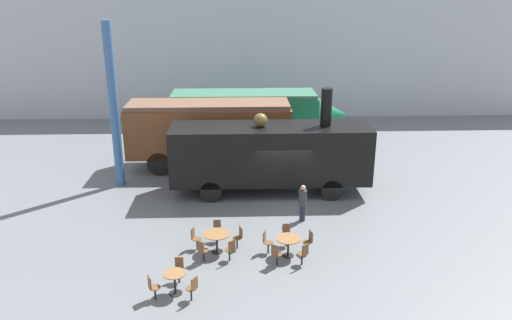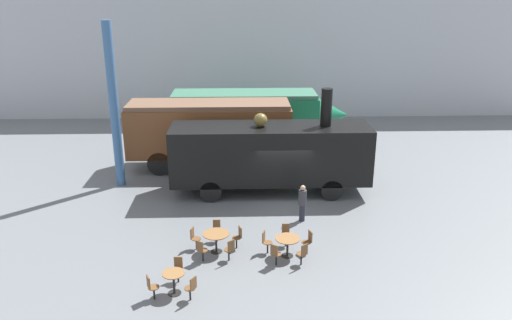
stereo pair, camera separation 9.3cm
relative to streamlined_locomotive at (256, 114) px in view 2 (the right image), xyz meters
The scene contains 23 objects.
ground_plane 8.78m from the streamlined_locomotive, 83.47° to the right, with size 80.00×80.00×0.00m, color slate.
backdrop_wall 7.57m from the streamlined_locomotive, 82.17° to the left, with size 44.00×0.15×9.00m.
streamlined_locomotive is the anchor object (origin of this frame).
passenger_coach_wooden 4.80m from the streamlined_locomotive, 123.63° to the right, with size 8.68×2.56×3.65m.
steam_locomotive 7.59m from the streamlined_locomotive, 86.75° to the right, with size 9.34×2.52×5.04m.
cafe_table_near 13.83m from the streamlined_locomotive, 87.08° to the right, with size 0.92×0.92×0.74m.
cafe_table_mid 16.37m from the streamlined_locomotive, 101.23° to the right, with size 0.73×0.73×0.77m.
cafe_table_far 13.55m from the streamlined_locomotive, 98.24° to the right, with size 0.99×0.99×0.77m.
cafe_chair_0 14.48m from the streamlined_locomotive, 89.18° to the right, with size 0.40×0.40×0.87m.
cafe_chair_1 14.54m from the streamlined_locomotive, 85.32° to the right, with size 0.40×0.40×0.87m.
cafe_chair_2 13.65m from the streamlined_locomotive, 83.69° to the right, with size 0.39×0.37×0.87m.
cafe_chair_3 13.01m from the streamlined_locomotive, 86.85° to the right, with size 0.36×0.36×0.87m.
cafe_chair_4 13.55m from the streamlined_locomotive, 90.37° to the right, with size 0.39×0.37×0.87m.
cafe_chair_5 16.83m from the streamlined_locomotive, 103.24° to the right, with size 0.40×0.38×0.87m.
cafe_chair_6 16.68m from the streamlined_locomotive, 98.89° to the right, with size 0.40×0.40×0.87m.
cafe_chair_7 15.65m from the streamlined_locomotive, 101.55° to the right, with size 0.36×0.36×0.87m.
cafe_chair_8 14.34m from the streamlined_locomotive, 99.80° to the right, with size 0.40×0.40×0.87m.
cafe_chair_9 14.19m from the streamlined_locomotive, 95.72° to the right, with size 0.40×0.40×0.87m.
cafe_chair_10 13.19m from the streamlined_locomotive, 94.86° to the right, with size 0.39×0.37×0.87m.
cafe_chair_11 12.71m from the streamlined_locomotive, 98.88° to the right, with size 0.36×0.36×0.87m.
cafe_chair_12 13.46m from the streamlined_locomotive, 101.92° to the right, with size 0.39×0.37×0.87m.
visitor_person 10.99m from the streamlined_locomotive, 81.66° to the right, with size 0.34×0.34×1.62m.
support_pillar 9.71m from the streamlined_locomotive, 137.70° to the right, with size 0.44×0.44×8.00m.
Camera 2 is at (-1.94, -21.44, 9.41)m, focal length 35.00 mm.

